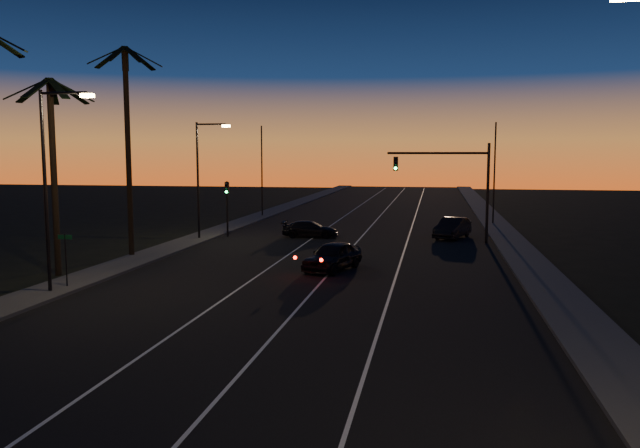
% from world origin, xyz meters
% --- Properties ---
extents(road, '(20.00, 170.00, 0.01)m').
position_xyz_m(road, '(0.00, 30.00, 0.01)').
color(road, black).
rests_on(road, ground).
extents(sidewalk_left, '(2.40, 170.00, 0.16)m').
position_xyz_m(sidewalk_left, '(-11.20, 30.00, 0.08)').
color(sidewalk_left, '#3D3C3A').
rests_on(sidewalk_left, ground).
extents(sidewalk_right, '(2.40, 170.00, 0.16)m').
position_xyz_m(sidewalk_right, '(11.20, 30.00, 0.08)').
color(sidewalk_right, '#3D3C3A').
rests_on(sidewalk_right, ground).
extents(lane_stripe_left, '(0.12, 160.00, 0.01)m').
position_xyz_m(lane_stripe_left, '(-3.00, 30.00, 0.02)').
color(lane_stripe_left, silver).
rests_on(lane_stripe_left, road).
extents(lane_stripe_mid, '(0.12, 160.00, 0.01)m').
position_xyz_m(lane_stripe_mid, '(0.50, 30.00, 0.02)').
color(lane_stripe_mid, silver).
rests_on(lane_stripe_mid, road).
extents(lane_stripe_right, '(0.12, 160.00, 0.01)m').
position_xyz_m(lane_stripe_right, '(4.00, 30.00, 0.02)').
color(lane_stripe_right, silver).
rests_on(lane_stripe_right, road).
extents(palm_mid, '(4.25, 4.16, 10.03)m').
position_xyz_m(palm_mid, '(-13.20, 24.00, 6.25)').
color(palm_mid, black).
rests_on(palm_mid, ground).
extents(palm_far, '(4.25, 4.16, 12.53)m').
position_xyz_m(palm_far, '(-12.20, 30.00, 7.61)').
color(palm_far, black).
rests_on(palm_far, ground).
extents(streetlight_left_near, '(2.55, 0.26, 9.00)m').
position_xyz_m(streetlight_left_near, '(-10.70, 20.00, 5.32)').
color(streetlight_left_near, black).
rests_on(streetlight_left_near, ground).
extents(streetlight_left_far, '(2.55, 0.26, 8.50)m').
position_xyz_m(streetlight_left_far, '(-10.69, 38.00, 5.06)').
color(streetlight_left_far, black).
rests_on(streetlight_left_far, ground).
extents(street_sign, '(0.70, 0.06, 2.60)m').
position_xyz_m(street_sign, '(-10.80, 21.00, 1.66)').
color(street_sign, black).
rests_on(street_sign, ground).
extents(signal_mast, '(7.10, 0.41, 7.00)m').
position_xyz_m(signal_mast, '(7.14, 39.99, 4.78)').
color(signal_mast, black).
rests_on(signal_mast, ground).
extents(signal_post, '(0.28, 0.37, 4.20)m').
position_xyz_m(signal_post, '(-9.50, 39.98, 2.89)').
color(signal_post, black).
rests_on(signal_post, ground).
extents(far_pole_left, '(0.14, 0.14, 9.00)m').
position_xyz_m(far_pole_left, '(-11.00, 55.00, 4.50)').
color(far_pole_left, black).
rests_on(far_pole_left, ground).
extents(far_pole_right, '(0.14, 0.14, 9.00)m').
position_xyz_m(far_pole_right, '(11.00, 52.00, 4.50)').
color(far_pole_right, black).
rests_on(far_pole_right, ground).
extents(lead_car, '(3.20, 5.25, 1.52)m').
position_xyz_m(lead_car, '(0.51, 28.01, 0.77)').
color(lead_car, black).
rests_on(lead_car, road).
extents(right_car, '(3.00, 4.87, 1.52)m').
position_xyz_m(right_car, '(7.22, 42.25, 0.77)').
color(right_car, black).
rests_on(right_car, road).
extents(cross_car, '(4.31, 1.95, 1.23)m').
position_xyz_m(cross_car, '(-3.30, 40.82, 0.63)').
color(cross_car, black).
rests_on(cross_car, road).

